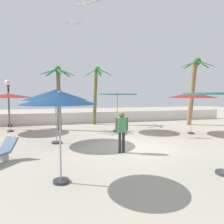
{
  "coord_description": "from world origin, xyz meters",
  "views": [
    {
      "loc": [
        -3.21,
        -8.73,
        2.44
      ],
      "look_at": [
        0.0,
        3.04,
        1.4
      ],
      "focal_mm": 32.87,
      "sensor_mm": 36.0,
      "label": 1
    }
  ],
  "objects_px": {
    "lamp_post_0": "(9,95)",
    "seagull_1": "(73,24)",
    "patio_umbrella_3": "(59,100)",
    "palm_tree_2": "(96,88)",
    "guest_0": "(122,128)",
    "patio_umbrella_1": "(56,95)",
    "patio_umbrella_2": "(192,95)",
    "palm_tree_1": "(58,89)",
    "patio_umbrella_5": "(9,96)",
    "palm_tree_0": "(194,84)",
    "seagull_0": "(86,4)",
    "patio_umbrella_4": "(117,97)"
  },
  "relations": [
    {
      "from": "palm_tree_0",
      "to": "palm_tree_2",
      "type": "bearing_deg",
      "value": 163.65
    },
    {
      "from": "guest_0",
      "to": "seagull_0",
      "type": "bearing_deg",
      "value": -159.78
    },
    {
      "from": "lamp_post_0",
      "to": "seagull_0",
      "type": "relative_size",
      "value": 3.2
    },
    {
      "from": "patio_umbrella_5",
      "to": "palm_tree_1",
      "type": "distance_m",
      "value": 3.17
    },
    {
      "from": "patio_umbrella_3",
      "to": "guest_0",
      "type": "bearing_deg",
      "value": 43.0
    },
    {
      "from": "patio_umbrella_1",
      "to": "seagull_0",
      "type": "xyz_separation_m",
      "value": [
        1.1,
        -3.01,
        3.21
      ]
    },
    {
      "from": "patio_umbrella_3",
      "to": "patio_umbrella_4",
      "type": "distance_m",
      "value": 8.18
    },
    {
      "from": "patio_umbrella_2",
      "to": "lamp_post_0",
      "type": "distance_m",
      "value": 12.9
    },
    {
      "from": "patio_umbrella_3",
      "to": "guest_0",
      "type": "xyz_separation_m",
      "value": [
        2.53,
        2.36,
        -1.24
      ]
    },
    {
      "from": "patio_umbrella_4",
      "to": "guest_0",
      "type": "height_order",
      "value": "patio_umbrella_4"
    },
    {
      "from": "patio_umbrella_3",
      "to": "seagull_1",
      "type": "bearing_deg",
      "value": 82.1
    },
    {
      "from": "palm_tree_2",
      "to": "patio_umbrella_1",
      "type": "bearing_deg",
      "value": -117.73
    },
    {
      "from": "guest_0",
      "to": "seagull_1",
      "type": "relative_size",
      "value": 1.55
    },
    {
      "from": "palm_tree_2",
      "to": "guest_0",
      "type": "xyz_separation_m",
      "value": [
        -0.54,
        -8.48,
        -1.89
      ]
    },
    {
      "from": "patio_umbrella_3",
      "to": "guest_0",
      "type": "height_order",
      "value": "patio_umbrella_3"
    },
    {
      "from": "patio_umbrella_3",
      "to": "lamp_post_0",
      "type": "distance_m",
      "value": 11.61
    },
    {
      "from": "patio_umbrella_5",
      "to": "patio_umbrella_2",
      "type": "bearing_deg",
      "value": -18.67
    },
    {
      "from": "patio_umbrella_2",
      "to": "patio_umbrella_1",
      "type": "bearing_deg",
      "value": -177.12
    },
    {
      "from": "patio_umbrella_1",
      "to": "seagull_0",
      "type": "distance_m",
      "value": 4.53
    },
    {
      "from": "patio_umbrella_4",
      "to": "palm_tree_1",
      "type": "distance_m",
      "value": 4.08
    },
    {
      "from": "patio_umbrella_1",
      "to": "patio_umbrella_5",
      "type": "xyz_separation_m",
      "value": [
        -2.94,
        4.14,
        -0.06
      ]
    },
    {
      "from": "palm_tree_2",
      "to": "seagull_0",
      "type": "bearing_deg",
      "value": -102.89
    },
    {
      "from": "patio_umbrella_1",
      "to": "patio_umbrella_5",
      "type": "relative_size",
      "value": 1.01
    },
    {
      "from": "palm_tree_2",
      "to": "seagull_1",
      "type": "height_order",
      "value": "seagull_1"
    },
    {
      "from": "palm_tree_2",
      "to": "seagull_1",
      "type": "bearing_deg",
      "value": -119.96
    },
    {
      "from": "patio_umbrella_5",
      "to": "palm_tree_0",
      "type": "height_order",
      "value": "palm_tree_0"
    },
    {
      "from": "patio_umbrella_2",
      "to": "palm_tree_0",
      "type": "distance_m",
      "value": 4.41
    },
    {
      "from": "patio_umbrella_5",
      "to": "palm_tree_0",
      "type": "distance_m",
      "value": 13.72
    },
    {
      "from": "patio_umbrella_1",
      "to": "patio_umbrella_2",
      "type": "relative_size",
      "value": 1.04
    },
    {
      "from": "palm_tree_2",
      "to": "palm_tree_1",
      "type": "bearing_deg",
      "value": -145.79
    },
    {
      "from": "lamp_post_0",
      "to": "seagull_1",
      "type": "bearing_deg",
      "value": -40.29
    },
    {
      "from": "lamp_post_0",
      "to": "guest_0",
      "type": "xyz_separation_m",
      "value": [
        6.02,
        -8.71,
        -1.37
      ]
    },
    {
      "from": "patio_umbrella_3",
      "to": "patio_umbrella_5",
      "type": "distance_m",
      "value": 9.45
    },
    {
      "from": "lamp_post_0",
      "to": "patio_umbrella_4",
      "type": "bearing_deg",
      "value": -27.73
    },
    {
      "from": "patio_umbrella_3",
      "to": "patio_umbrella_5",
      "type": "relative_size",
      "value": 0.82
    },
    {
      "from": "palm_tree_2",
      "to": "lamp_post_0",
      "type": "height_order",
      "value": "palm_tree_2"
    },
    {
      "from": "patio_umbrella_2",
      "to": "patio_umbrella_5",
      "type": "bearing_deg",
      "value": 161.33
    },
    {
      "from": "seagull_1",
      "to": "seagull_0",
      "type": "bearing_deg",
      "value": -90.08
    },
    {
      "from": "patio_umbrella_2",
      "to": "lamp_post_0",
      "type": "xyz_separation_m",
      "value": [
        -11.49,
        5.86,
        0.02
      ]
    },
    {
      "from": "lamp_post_0",
      "to": "seagull_1",
      "type": "distance_m",
      "value": 7.29
    },
    {
      "from": "patio_umbrella_3",
      "to": "palm_tree_2",
      "type": "distance_m",
      "value": 11.29
    },
    {
      "from": "lamp_post_0",
      "to": "seagull_1",
      "type": "height_order",
      "value": "seagull_1"
    },
    {
      "from": "patio_umbrella_5",
      "to": "palm_tree_1",
      "type": "height_order",
      "value": "palm_tree_1"
    },
    {
      "from": "palm_tree_1",
      "to": "seagull_1",
      "type": "bearing_deg",
      "value": -59.3
    },
    {
      "from": "seagull_1",
      "to": "lamp_post_0",
      "type": "bearing_deg",
      "value": 139.71
    },
    {
      "from": "patio_umbrella_2",
      "to": "seagull_1",
      "type": "distance_m",
      "value": 8.47
    },
    {
      "from": "palm_tree_0",
      "to": "guest_0",
      "type": "bearing_deg",
      "value": -142.33
    },
    {
      "from": "guest_0",
      "to": "seagull_1",
      "type": "xyz_separation_m",
      "value": [
        -1.53,
        4.9,
        5.66
      ]
    },
    {
      "from": "patio_umbrella_2",
      "to": "patio_umbrella_3",
      "type": "bearing_deg",
      "value": -146.92
    },
    {
      "from": "patio_umbrella_1",
      "to": "patio_umbrella_2",
      "type": "xyz_separation_m",
      "value": [
        8.11,
        0.41,
        -0.02
      ]
    }
  ]
}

